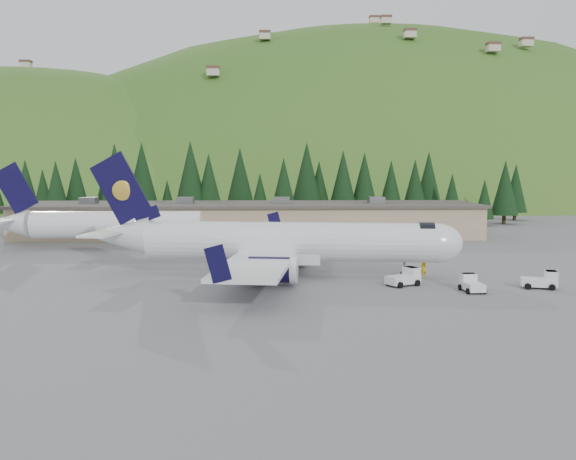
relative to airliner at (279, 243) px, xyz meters
The scene contains 10 objects.
ground 3.46m from the airliner, ahead, with size 600.00×600.00×0.00m, color slate.
airliner is the anchor object (origin of this frame).
second_airliner 32.35m from the airliner, 137.49° to the left, with size 27.50×11.00×10.05m.
baggage_tug_a 12.93m from the airliner, 25.97° to the right, with size 3.42×2.91×1.64m.
baggage_tug_b 24.52m from the airliner, 17.70° to the right, with size 3.30×2.43×1.60m.
baggage_tug_c 18.77m from the airliner, 27.37° to the right, with size 1.83×2.86×1.48m.
terminal_building 38.07m from the airliner, 95.93° to the left, with size 71.00×17.00×6.10m.
ramp_worker 14.37m from the airliner, ahead, with size 0.66×0.43×1.81m, color #ECB808.
tree_line 61.42m from the airliner, 95.26° to the left, with size 112.21×19.81×14.43m.
hills 230.91m from the airliner, 75.29° to the left, with size 614.00×330.00×300.00m.
Camera 1 is at (-2.22, -62.63, 10.68)m, focal length 40.00 mm.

